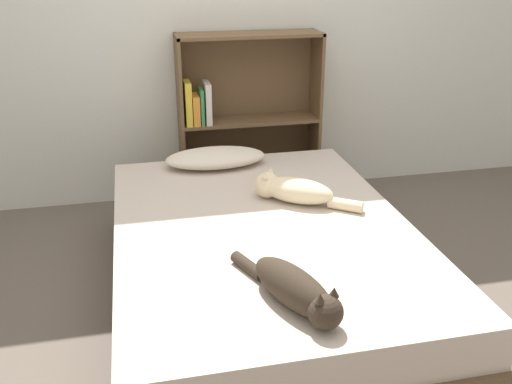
{
  "coord_description": "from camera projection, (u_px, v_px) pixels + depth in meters",
  "views": [
    {
      "loc": [
        -0.54,
        -2.28,
        1.59
      ],
      "look_at": [
        0.0,
        0.15,
        0.51
      ],
      "focal_mm": 40.0,
      "sensor_mm": 36.0,
      "label": 1
    }
  ],
  "objects": [
    {
      "name": "cat_light",
      "position": [
        292.0,
        190.0,
        2.83
      ],
      "size": [
        0.48,
        0.39,
        0.15
      ],
      "rotation": [
        0.0,
        0.0,
        2.52
      ],
      "color": "beige",
      "rests_on": "bed"
    },
    {
      "name": "ground_plane",
      "position": [
        262.0,
        300.0,
        2.78
      ],
      "size": [
        8.0,
        8.0,
        0.0
      ],
      "primitive_type": "plane",
      "color": "brown"
    },
    {
      "name": "bookshelf",
      "position": [
        243.0,
        116.0,
        3.72
      ],
      "size": [
        0.91,
        0.26,
        1.1
      ],
      "color": "brown",
      "rests_on": "ground_plane"
    },
    {
      "name": "pillow",
      "position": [
        215.0,
        158.0,
        3.29
      ],
      "size": [
        0.58,
        0.29,
        0.1
      ],
      "color": "beige",
      "rests_on": "bed"
    },
    {
      "name": "cat_dark",
      "position": [
        296.0,
        290.0,
        1.99
      ],
      "size": [
        0.31,
        0.57,
        0.15
      ],
      "rotation": [
        0.0,
        0.0,
        5.11
      ],
      "color": "#33281E",
      "rests_on": "bed"
    },
    {
      "name": "wall_back",
      "position": [
        213.0,
        5.0,
        3.53
      ],
      "size": [
        8.0,
        0.06,
        2.5
      ],
      "color": "silver",
      "rests_on": "ground_plane"
    },
    {
      "name": "bed",
      "position": [
        263.0,
        264.0,
        2.7
      ],
      "size": [
        1.38,
        1.93,
        0.41
      ],
      "color": "brown",
      "rests_on": "ground_plane"
    }
  ]
}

